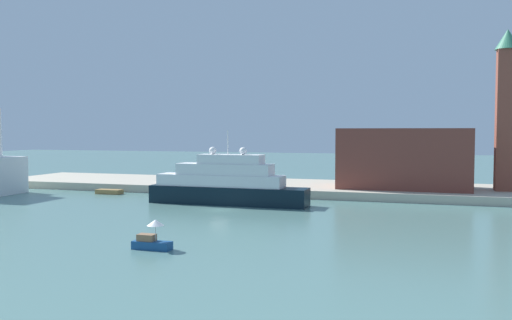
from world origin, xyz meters
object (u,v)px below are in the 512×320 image
object	(u,v)px
small_motorboat	(152,239)
work_barge	(109,192)
harbor_building	(404,158)
mooring_bollard	(250,186)
parked_car	(168,179)
large_yacht	(226,184)
person_figure	(179,181)
bell_tower	(506,105)

from	to	relation	value
small_motorboat	work_barge	bearing A→B (deg)	127.55
work_barge	harbor_building	xyz separation A→B (m)	(50.47, 12.47, 6.18)
harbor_building	mooring_bollard	bearing A→B (deg)	-162.25
work_barge	parked_car	bearing A→B (deg)	57.19
small_motorboat	work_barge	xyz separation A→B (m)	(-29.44, 38.30, -0.62)
work_barge	parked_car	world-z (taller)	parked_car
large_yacht	harbor_building	bearing A→B (deg)	36.49
parked_car	mooring_bollard	bearing A→B (deg)	-16.91
work_barge	mooring_bollard	world-z (taller)	mooring_bollard
small_motorboat	mooring_bollard	bearing A→B (deg)	95.72
small_motorboat	person_figure	bearing A→B (deg)	112.56
small_motorboat	harbor_building	xyz separation A→B (m)	(21.03, 50.77, 5.55)
bell_tower	parked_car	distance (m)	61.63
work_barge	mooring_bollard	bearing A→B (deg)	9.86
person_figure	parked_car	bearing A→B (deg)	134.39
work_barge	person_figure	distance (m)	12.63
person_figure	large_yacht	bearing A→B (deg)	-40.53
large_yacht	parked_car	xyz separation A→B (m)	(-18.37, 16.54, -1.11)
work_barge	bell_tower	world-z (taller)	bell_tower
harbor_building	person_figure	world-z (taller)	harbor_building
large_yacht	work_barge	bearing A→B (deg)	165.39
large_yacht	mooring_bollard	world-z (taller)	large_yacht
work_barge	mooring_bollard	xyz separation A→B (m)	(25.17, 4.38, 1.46)
work_barge	parked_car	xyz separation A→B (m)	(6.48, 10.06, 1.56)
bell_tower	mooring_bollard	distance (m)	44.43
large_yacht	small_motorboat	world-z (taller)	large_yacht
bell_tower	person_figure	world-z (taller)	bell_tower
parked_car	person_figure	size ratio (longest dim) A/B	2.36
small_motorboat	person_figure	world-z (taller)	person_figure
large_yacht	work_barge	distance (m)	25.82
person_figure	mooring_bollard	world-z (taller)	person_figure
large_yacht	parked_car	world-z (taller)	large_yacht
harbor_building	person_figure	xyz separation A→B (m)	(-39.00, -7.51, -4.37)
harbor_building	mooring_bollard	world-z (taller)	harbor_building
parked_car	mooring_bollard	distance (m)	19.53
parked_car	bell_tower	bearing A→B (deg)	2.93
large_yacht	small_motorboat	bearing A→B (deg)	-81.78
small_motorboat	harbor_building	distance (m)	55.24
large_yacht	parked_car	distance (m)	24.74
small_motorboat	bell_tower	xyz separation A→B (m)	(37.08, 51.42, 14.52)
work_barge	person_figure	world-z (taller)	person_figure
small_motorboat	mooring_bollard	world-z (taller)	small_motorboat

